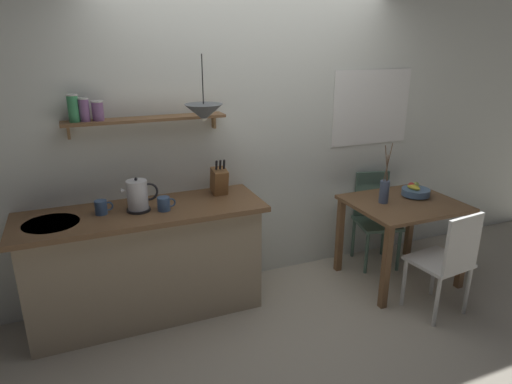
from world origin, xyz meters
TOP-DOWN VIEW (x-y plane):
  - ground_plane at (0.00, 0.00)m, footprint 14.00×14.00m
  - back_wall at (0.21, 0.65)m, footprint 6.80×0.11m
  - kitchen_counter at (-1.00, 0.32)m, footprint 1.83×0.63m
  - wall_shelf at (-1.04, 0.49)m, footprint 1.20×0.20m
  - dining_table at (1.22, 0.02)m, footprint 0.94×0.79m
  - dining_chair_near at (1.17, -0.59)m, footprint 0.45×0.44m
  - dining_chair_far at (1.23, 0.42)m, footprint 0.47×0.49m
  - fruit_bowl at (1.41, 0.10)m, footprint 0.25×0.25m
  - twig_vase at (1.03, 0.07)m, footprint 0.09×0.08m
  - electric_kettle at (-1.02, 0.29)m, footprint 0.27×0.17m
  - knife_block at (-0.35, 0.42)m, footprint 0.11×0.17m
  - coffee_mug_by_sink at (-1.28, 0.32)m, footprint 0.13×0.09m
  - coffee_mug_spare at (-0.85, 0.23)m, footprint 0.14×0.09m
  - pendant_lamp at (-0.53, 0.17)m, footprint 0.27×0.27m

SIDE VIEW (x-z plane):
  - ground_plane at x=0.00m, z-range 0.00..0.00m
  - kitchen_counter at x=-1.00m, z-range 0.01..0.92m
  - dining_chair_far at x=1.23m, z-range 0.04..0.94m
  - dining_chair_near at x=1.17m, z-range 0.05..0.94m
  - dining_table at x=1.22m, z-range 0.26..1.02m
  - fruit_bowl at x=1.41m, z-range 0.75..0.87m
  - twig_vase at x=1.03m, z-range 0.61..1.14m
  - coffee_mug_spare at x=-0.85m, z-range 0.91..1.01m
  - coffee_mug_by_sink at x=-1.28m, z-range 0.91..1.02m
  - knife_block at x=-0.35m, z-range 0.88..1.18m
  - electric_kettle at x=-1.02m, z-range 0.90..1.16m
  - back_wall at x=0.21m, z-range 0.00..2.70m
  - wall_shelf at x=-1.04m, z-range 1.42..1.75m
  - pendant_lamp at x=-0.53m, z-range 1.40..1.86m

